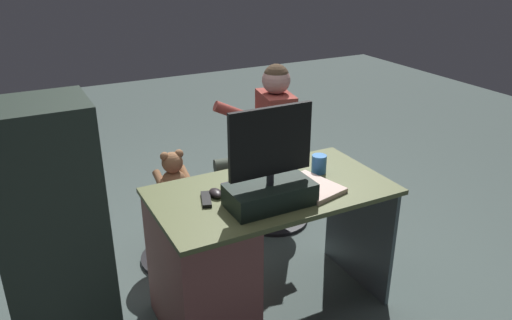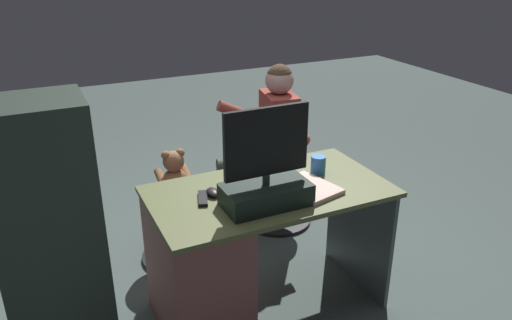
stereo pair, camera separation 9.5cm
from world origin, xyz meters
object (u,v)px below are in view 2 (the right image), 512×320
object	(u,v)px
cup	(318,165)
teddy_bear	(174,174)
office_chair_teddy	(178,222)
person	(268,136)
visitor_chair	(277,189)
keyboard	(261,182)
monitor	(266,181)
tv_remote	(203,198)
desk	(214,261)
computer_mouse	(213,192)

from	to	relation	value
cup	teddy_bear	distance (m)	0.92
office_chair_teddy	person	world-z (taller)	person
teddy_bear	visitor_chair	xyz separation A→B (m)	(-0.80, -0.14, -0.34)
office_chair_teddy	person	size ratio (longest dim) A/B	0.42
person	keyboard	bearing A→B (deg)	60.98
monitor	tv_remote	xyz separation A→B (m)	(0.26, -0.17, -0.12)
monitor	tv_remote	size ratio (longest dim) A/B	3.28
cup	teddy_bear	bearing A→B (deg)	-45.47
desk	visitor_chair	xyz separation A→B (m)	(-0.82, -0.85, -0.14)
cup	visitor_chair	bearing A→B (deg)	-102.23
tv_remote	keyboard	bearing A→B (deg)	-155.01
desk	cup	xyz separation A→B (m)	(-0.65, -0.06, 0.40)
computer_mouse	office_chair_teddy	bearing A→B (deg)	-88.64
keyboard	office_chair_teddy	bearing A→B (deg)	-64.76
teddy_bear	visitor_chair	world-z (taller)	teddy_bear
tv_remote	visitor_chair	bearing A→B (deg)	-118.41
monitor	person	size ratio (longest dim) A/B	0.42
cup	person	world-z (taller)	person
keyboard	office_chair_teddy	world-z (taller)	keyboard
keyboard	cup	bearing A→B (deg)	177.62
computer_mouse	visitor_chair	xyz separation A→B (m)	(-0.79, -0.79, -0.51)
monitor	person	world-z (taller)	monitor
desk	monitor	distance (m)	0.55
cup	teddy_bear	world-z (taller)	cup
computer_mouse	office_chair_teddy	xyz separation A→B (m)	(0.02, -0.64, -0.50)
cup	office_chair_teddy	distance (m)	1.04
desk	computer_mouse	distance (m)	0.37
tv_remote	teddy_bear	bearing A→B (deg)	-76.12
cup	person	size ratio (longest dim) A/B	0.09
desk	person	size ratio (longest dim) A/B	1.05
monitor	teddy_bear	world-z (taller)	monitor
office_chair_teddy	teddy_bear	xyz separation A→B (m)	(0.00, -0.01, 0.34)
office_chair_teddy	visitor_chair	xyz separation A→B (m)	(-0.80, -0.15, -0.00)
visitor_chair	person	world-z (taller)	person
keyboard	visitor_chair	distance (m)	1.05
desk	keyboard	bearing A→B (deg)	-165.89
tv_remote	office_chair_teddy	world-z (taller)	tv_remote
cup	tv_remote	world-z (taller)	cup
monitor	computer_mouse	distance (m)	0.30
teddy_bear	desk	bearing A→B (deg)	88.89
teddy_bear	person	bearing A→B (deg)	-170.14
cup	monitor	bearing A→B (deg)	25.81
keyboard	visitor_chair	world-z (taller)	keyboard
computer_mouse	person	world-z (taller)	person
computer_mouse	tv_remote	world-z (taller)	computer_mouse
monitor	teddy_bear	size ratio (longest dim) A/B	1.64
cup	visitor_chair	xyz separation A→B (m)	(-0.17, -0.78, -0.54)
keyboard	visitor_chair	size ratio (longest dim) A/B	0.83
desk	person	xyz separation A→B (m)	(-0.72, -0.83, 0.29)
computer_mouse	keyboard	bearing A→B (deg)	-176.39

